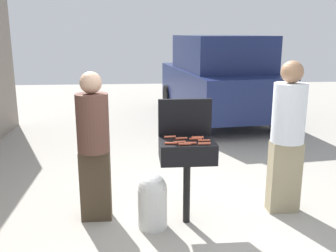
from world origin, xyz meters
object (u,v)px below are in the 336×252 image
(hot_dog_0, at_px, (197,138))
(hot_dog_7, at_px, (190,143))
(hot_dog_8, at_px, (185,144))
(hot_dog_1, at_px, (179,142))
(hot_dog_4, at_px, (204,141))
(bbq_grill, at_px, (187,154))
(hot_dog_9, at_px, (195,139))
(person_left, at_px, (94,142))
(person_right, at_px, (288,132))
(hot_dog_2, at_px, (171,143))
(hot_dog_6, at_px, (198,137))
(hot_dog_3, at_px, (170,137))
(hot_dog_5, at_px, (181,138))
(hot_dog_10, at_px, (204,144))
(parked_minivan, at_px, (218,77))
(propane_tank, at_px, (152,200))

(hot_dog_0, bearing_deg, hot_dog_7, -119.67)
(hot_dog_8, bearing_deg, hot_dog_1, 124.75)
(hot_dog_1, bearing_deg, hot_dog_4, 8.33)
(bbq_grill, distance_m, hot_dog_9, 0.19)
(hot_dog_4, distance_m, hot_dog_9, 0.11)
(hot_dog_9, height_order, person_left, person_left)
(person_right, bearing_deg, hot_dog_4, 17.04)
(hot_dog_1, bearing_deg, hot_dog_8, -55.25)
(hot_dog_2, relative_size, person_left, 0.08)
(hot_dog_9, bearing_deg, hot_dog_1, -148.71)
(hot_dog_7, height_order, person_right, person_right)
(hot_dog_4, xyz_separation_m, hot_dog_6, (-0.05, 0.13, 0.00))
(hot_dog_3, distance_m, person_left, 0.84)
(hot_dog_8, bearing_deg, hot_dog_5, 93.16)
(hot_dog_10, bearing_deg, parked_minivan, 76.62)
(person_right, bearing_deg, hot_dog_3, 6.28)
(hot_dog_6, bearing_deg, hot_dog_9, -120.02)
(hot_dog_0, bearing_deg, propane_tank, -163.71)
(bbq_grill, distance_m, hot_dog_7, 0.21)
(hot_dog_8, bearing_deg, hot_dog_2, 164.61)
(hot_dog_7, xyz_separation_m, person_left, (-1.03, 0.29, -0.05))
(hot_dog_4, relative_size, hot_dog_6, 1.00)
(hot_dog_1, xyz_separation_m, hot_dog_10, (0.25, -0.07, 0.00))
(person_left, bearing_deg, parked_minivan, 72.89)
(person_right, bearing_deg, hot_dog_5, 9.93)
(bbq_grill, xyz_separation_m, propane_tank, (-0.39, -0.09, -0.49))
(hot_dog_6, bearing_deg, parked_minivan, 75.68)
(hot_dog_1, relative_size, hot_dog_8, 1.00)
(hot_dog_9, relative_size, hot_dog_10, 1.00)
(hot_dog_6, xyz_separation_m, hot_dog_9, (-0.03, -0.06, 0.00))
(hot_dog_6, relative_size, person_right, 0.07)
(hot_dog_2, relative_size, hot_dog_3, 1.00)
(hot_dog_2, height_order, hot_dog_3, same)
(hot_dog_10, distance_m, person_right, 1.09)
(person_right, bearing_deg, hot_dog_6, 9.38)
(person_left, relative_size, person_right, 0.94)
(bbq_grill, bearing_deg, person_left, 171.00)
(bbq_grill, height_order, hot_dog_3, hot_dog_3)
(hot_dog_4, height_order, propane_tank, hot_dog_4)
(hot_dog_3, distance_m, hot_dog_5, 0.14)
(hot_dog_8, bearing_deg, hot_dog_7, 26.04)
(propane_tank, bearing_deg, hot_dog_4, 4.56)
(hot_dog_1, bearing_deg, person_right, 12.24)
(hot_dog_5, bearing_deg, hot_dog_10, -44.78)
(hot_dog_8, bearing_deg, person_left, 161.73)
(hot_dog_0, bearing_deg, hot_dog_1, -146.51)
(hot_dog_2, distance_m, hot_dog_7, 0.20)
(hot_dog_5, bearing_deg, person_right, 6.14)
(hot_dog_6, distance_m, person_right, 1.07)
(hot_dog_0, height_order, hot_dog_4, same)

